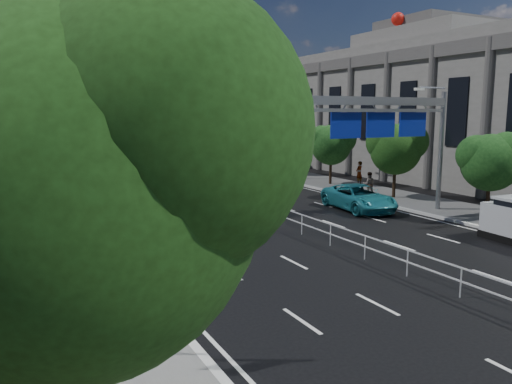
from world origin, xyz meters
TOP-DOWN VIEW (x-y plane):
  - ground at (0.00, 0.00)m, footprint 160.00×160.00m
  - sidewalk_near at (-11.50, 0.00)m, footprint 5.00×140.00m
  - kerb_near at (-9.00, 0.00)m, footprint 0.25×140.00m
  - median_fence at (0.00, 22.50)m, footprint 0.05×85.00m
  - hedge_near at (-13.30, 5.00)m, footprint 1.00×36.00m
  - toilet_sign at (-10.95, 0.00)m, footprint 1.62×0.18m
  - overhead_gantry at (6.74, 10.05)m, footprint 10.24×0.38m
  - streetlight_far at (10.50, 26.00)m, footprint 2.78×2.40m
  - civic_hall at (23.72, 22.00)m, footprint 14.40×36.00m
  - near_tree_big at (-12.13, -4.53)m, footprint 5.72×5.33m
  - near_tree_back at (-11.94, 17.97)m, footprint 4.84×4.51m
  - far_tree_c at (11.24, 6.98)m, footprint 3.52×3.28m
  - far_tree_d at (11.25, 14.48)m, footprint 3.85×3.59m
  - far_tree_e at (11.25, 21.98)m, footprint 3.63×3.38m
  - far_tree_f at (11.24, 29.48)m, footprint 3.52×3.28m
  - far_tree_g at (11.25, 36.98)m, footprint 3.96×3.69m
  - far_tree_h at (11.24, 44.48)m, footprint 3.41×3.18m
  - white_minivan at (-4.06, 19.13)m, footprint 2.03×4.13m
  - red_bus at (-5.12, 50.23)m, footprint 3.67×11.87m
  - near_car_silver at (-2.64, 30.07)m, footprint 2.22×4.59m
  - near_car_dark at (-2.87, 61.84)m, footprint 1.46×4.20m
  - parked_car_teal at (6.50, 12.48)m, footprint 3.18×5.89m
  - parked_car_dark at (6.50, 29.48)m, footprint 2.04×4.47m
  - pedestrian_a at (13.03, 20.57)m, footprint 0.80×0.65m
  - pedestrian_b at (9.93, 15.65)m, footprint 1.04×0.98m

SIDE VIEW (x-z plane):
  - ground at x=0.00m, z-range 0.00..0.00m
  - sidewalk_near at x=-11.50m, z-range 0.00..0.14m
  - kerb_near at x=-9.00m, z-range -0.01..0.15m
  - hedge_near at x=-13.30m, z-range 0.14..0.58m
  - median_fence at x=0.00m, z-range 0.01..1.04m
  - parked_car_dark at x=6.50m, z-range 0.00..1.27m
  - near_car_dark at x=-2.87m, z-range 0.00..1.38m
  - near_car_silver at x=-2.64m, z-range 0.00..1.51m
  - parked_car_teal at x=6.50m, z-range 0.00..1.57m
  - white_minivan at x=-4.06m, z-range -0.02..1.73m
  - pedestrian_b at x=9.93m, z-range 0.14..1.85m
  - pedestrian_a at x=13.03m, z-range 0.14..2.05m
  - red_bus at x=-5.12m, z-range 0.07..3.57m
  - toilet_sign at x=-10.95m, z-range 0.77..5.11m
  - far_tree_h at x=11.24m, z-range 0.97..5.88m
  - far_tree_c at x=11.24m, z-range 0.95..5.90m
  - far_tree_f at x=11.24m, z-range 0.98..6.00m
  - far_tree_e at x=11.25m, z-range 0.99..6.12m
  - far_tree_d at x=11.25m, z-range 1.02..6.36m
  - far_tree_g at x=11.25m, z-range 1.03..6.48m
  - near_tree_back at x=-11.94m, z-range 1.27..7.96m
  - streetlight_far at x=10.50m, z-range 0.71..9.71m
  - near_tree_big at x=-12.13m, z-range 1.42..9.13m
  - overhead_gantry at x=6.74m, z-range 1.88..9.33m
  - civic_hall at x=23.72m, z-range -0.91..13.44m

